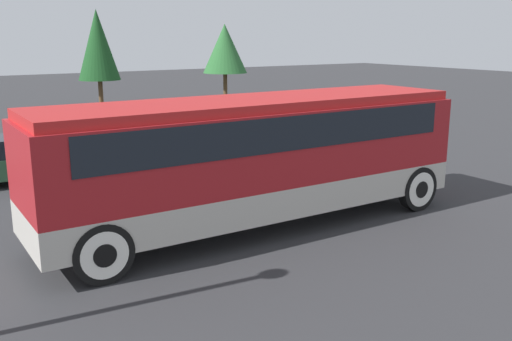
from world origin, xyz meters
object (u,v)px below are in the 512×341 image
at_px(tour_bus, 259,150).
at_px(parked_car_mid, 247,138).
at_px(parked_car_near, 9,160).
at_px(parked_car_far, 140,161).

relative_size(tour_bus, parked_car_mid, 2.35).
bearing_deg(parked_car_near, parked_car_far, -33.78).
height_order(parked_car_near, parked_car_mid, parked_car_near).
distance_m(parked_car_near, parked_car_mid, 8.52).
height_order(tour_bus, parked_car_mid, tour_bus).
bearing_deg(parked_car_near, tour_bus, -61.26).
xyz_separation_m(tour_bus, parked_car_far, (-0.87, 5.58, -1.21)).
xyz_separation_m(tour_bus, parked_car_near, (-4.32, 7.89, -1.19)).
height_order(tour_bus, parked_car_near, tour_bus).
bearing_deg(parked_car_mid, parked_car_far, -161.68).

